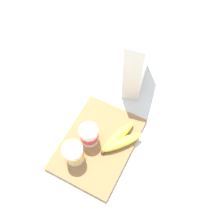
# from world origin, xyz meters

# --- Properties ---
(ground_plane) EXTENTS (2.40, 2.40, 0.00)m
(ground_plane) POSITION_xyz_m (0.00, 0.00, 0.00)
(ground_plane) COLOR silver
(cutting_board) EXTENTS (0.34, 0.25, 0.02)m
(cutting_board) POSITION_xyz_m (0.00, 0.00, 0.01)
(cutting_board) COLOR olive
(cutting_board) RESTS_ON ground_plane
(cereal_box) EXTENTS (0.21, 0.11, 0.29)m
(cereal_box) POSITION_xyz_m (0.33, -0.00, 0.15)
(cereal_box) COLOR white
(cereal_box) RESTS_ON ground_plane
(yogurt_cup_front) EXTENTS (0.07, 0.07, 0.09)m
(yogurt_cup_front) POSITION_xyz_m (-0.09, 0.04, 0.06)
(yogurt_cup_front) COLOR white
(yogurt_cup_front) RESTS_ON cutting_board
(yogurt_cup_back) EXTENTS (0.07, 0.07, 0.09)m
(yogurt_cup_back) POSITION_xyz_m (0.00, 0.03, 0.06)
(yogurt_cup_back) COLOR white
(yogurt_cup_back) RESTS_ON cutting_board
(banana_bunch) EXTENTS (0.17, 0.13, 0.04)m
(banana_bunch) POSITION_xyz_m (0.04, -0.07, 0.04)
(banana_bunch) COLOR #E4D749
(banana_bunch) RESTS_ON cutting_board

